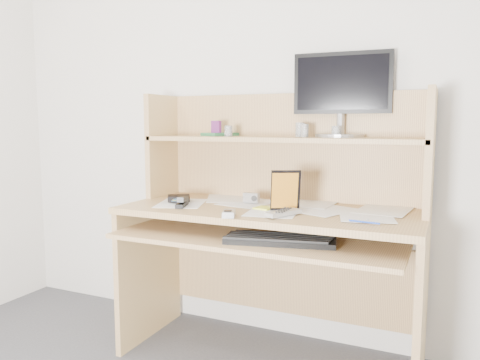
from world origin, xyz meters
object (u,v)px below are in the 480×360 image
at_px(desk, 275,217).
at_px(keyboard, 280,239).
at_px(tv_remote, 284,213).
at_px(monitor, 342,92).
at_px(game_case, 285,190).

distance_m(desk, keyboard, 0.33).
bearing_deg(desk, tv_remote, -62.01).
height_order(keyboard, monitor, monitor).
bearing_deg(game_case, keyboard, -105.34).
relative_size(desk, game_case, 7.56).
xyz_separation_m(keyboard, monitor, (0.14, 0.48, 0.63)).
height_order(desk, monitor, monitor).
bearing_deg(monitor, desk, -149.38).
bearing_deg(game_case, monitor, 34.05).
relative_size(tv_remote, monitor, 0.38).
relative_size(keyboard, game_case, 2.62).
xyz_separation_m(keyboard, game_case, (-0.03, 0.16, 0.18)).
height_order(keyboard, tv_remote, tv_remote).
xyz_separation_m(keyboard, tv_remote, (-0.01, 0.06, 0.10)).
relative_size(tv_remote, game_case, 0.98).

